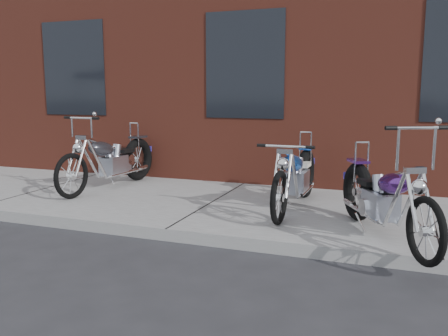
% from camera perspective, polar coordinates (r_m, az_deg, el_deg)
% --- Properties ---
extents(ground, '(120.00, 120.00, 0.00)m').
position_cam_1_polar(ground, '(5.73, -7.02, -8.74)').
color(ground, '#262629').
rests_on(ground, ground).
extents(sidewalk, '(22.00, 3.00, 0.15)m').
position_cam_1_polar(sidewalk, '(7.03, -1.40, -4.67)').
color(sidewalk, slate).
rests_on(sidewalk, ground).
extents(building_brick, '(22.00, 10.00, 8.00)m').
position_cam_1_polar(building_brick, '(13.27, 9.54, 18.80)').
color(building_brick, maroon).
rests_on(building_brick, ground).
extents(chopper_purple, '(1.14, 2.09, 1.29)m').
position_cam_1_polar(chopper_purple, '(5.51, 18.71, -3.81)').
color(chopper_purple, black).
rests_on(chopper_purple, sidewalk).
extents(chopper_blue, '(0.57, 2.33, 1.01)m').
position_cam_1_polar(chopper_blue, '(6.61, 8.58, -1.28)').
color(chopper_blue, black).
rests_on(chopper_blue, sidewalk).
extents(chopper_third, '(0.59, 2.42, 1.23)m').
position_cam_1_polar(chopper_third, '(8.16, -13.52, 0.68)').
color(chopper_third, black).
rests_on(chopper_third, sidewalk).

